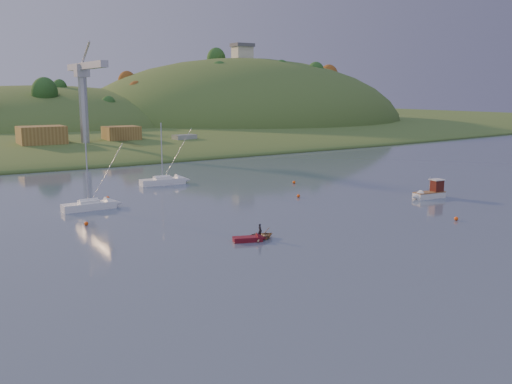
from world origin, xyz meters
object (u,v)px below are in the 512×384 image
sailboat_near (89,205)px  red_tender (254,239)px  sailboat_far (163,181)px  canoe (260,236)px  fishing_boat (427,193)px

sailboat_near → red_tender: (10.11, -25.97, -0.40)m
sailboat_far → canoe: 40.04m
fishing_boat → canoe: fishing_boat is taller
red_tender → fishing_boat: bearing=30.0°
fishing_boat → red_tender: fishing_boat is taller
fishing_boat → red_tender: bearing=17.7°
fishing_boat → red_tender: 35.82m
sailboat_near → sailboat_far: size_ratio=0.92×
sailboat_far → fishing_boat: bearing=-45.6°
canoe → red_tender: 1.01m
fishing_boat → sailboat_far: sailboat_far is taller
sailboat_near → red_tender: sailboat_near is taller
canoe → red_tender: bearing=104.2°
sailboat_far → red_tender: (-6.78, -39.92, -0.44)m
canoe → sailboat_near: bearing=20.2°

